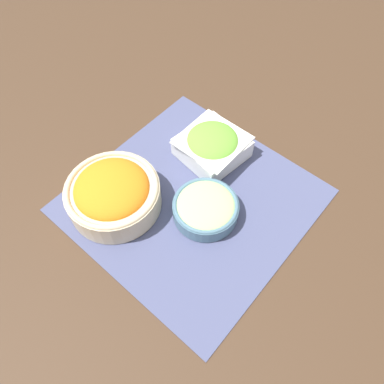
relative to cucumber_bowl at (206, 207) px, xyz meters
The scene contains 5 objects.
ground_plane 0.05m from the cucumber_bowl, 100.41° to the right, with size 3.00×3.00×0.00m, color #422D1E.
placemat 0.05m from the cucumber_bowl, 100.41° to the right, with size 0.47×0.47×0.00m.
cucumber_bowl is the anchor object (origin of this frame).
carrot_bowl 0.20m from the cucumber_bowl, 56.74° to the right, with size 0.20×0.20×0.09m.
lettuce_bowl 0.16m from the cucumber_bowl, 145.64° to the right, with size 0.15×0.15×0.07m.
Camera 1 is at (0.33, 0.29, 0.70)m, focal length 35.00 mm.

